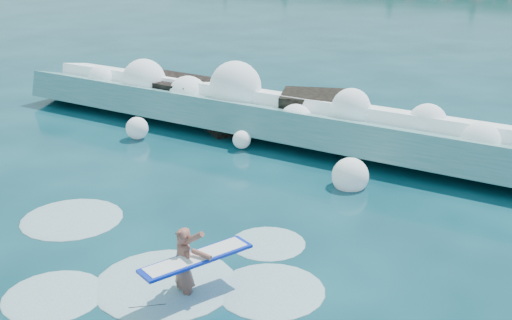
% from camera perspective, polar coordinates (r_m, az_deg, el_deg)
% --- Properties ---
extents(ground, '(200.00, 200.00, 0.00)m').
position_cam_1_polar(ground, '(15.28, -8.81, -5.40)').
color(ground, '#062D37').
rests_on(ground, ground).
extents(breaking_wave, '(19.29, 2.95, 1.66)m').
position_cam_1_polar(breaking_wave, '(21.35, 0.96, 3.91)').
color(breaking_wave, teal).
rests_on(breaking_wave, ground).
extents(rock_cluster, '(8.43, 3.64, 1.56)m').
position_cam_1_polar(rock_cluster, '(22.74, -2.18, 4.68)').
color(rock_cluster, black).
rests_on(rock_cluster, ground).
extents(surfer_with_board, '(1.25, 2.83, 1.61)m').
position_cam_1_polar(surfer_with_board, '(12.07, -6.23, -9.38)').
color(surfer_with_board, '#985447').
rests_on(surfer_with_board, ground).
extents(wave_spray, '(15.34, 4.47, 2.46)m').
position_cam_1_polar(wave_spray, '(21.57, -1.35, 5.40)').
color(wave_spray, white).
rests_on(wave_spray, ground).
extents(surf_foam, '(9.18, 5.73, 0.14)m').
position_cam_1_polar(surf_foam, '(13.25, -8.76, -9.58)').
color(surf_foam, silver).
rests_on(surf_foam, ground).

